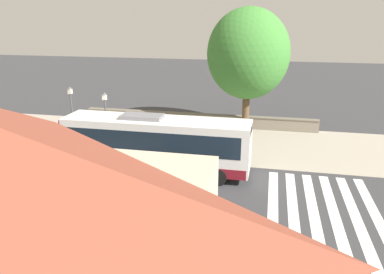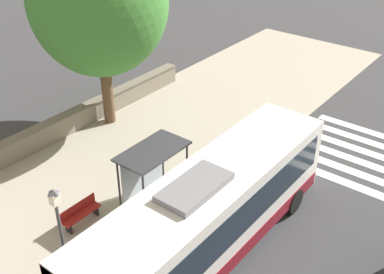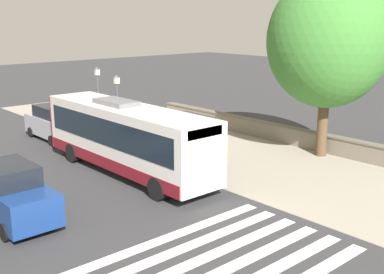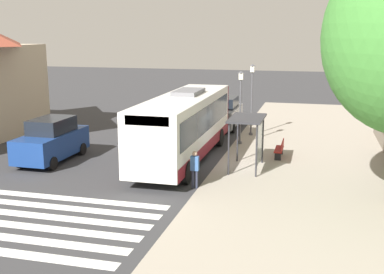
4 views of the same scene
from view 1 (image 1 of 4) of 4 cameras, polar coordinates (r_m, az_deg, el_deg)
ground_plane at (r=24.37m, az=-3.17°, el=-3.69°), size 120.00×120.00×0.00m
sidewalk_plaza at (r=28.47m, az=-0.81°, el=-0.42°), size 9.00×44.00×0.02m
crosswalk_stripes at (r=19.28m, az=19.43°, el=-10.87°), size 9.00×5.25×0.01m
stone_wall at (r=32.11m, az=0.80°, el=2.69°), size 0.60×20.00×1.05m
bus at (r=22.22m, az=-5.47°, el=-0.93°), size 2.60×11.04×3.50m
bus_shelter at (r=25.10m, az=-1.06°, el=1.92°), size 1.56×2.77×2.50m
pedestrian at (r=23.22m, az=6.16°, el=-2.43°), size 0.34×0.22×1.59m
bench at (r=27.37m, az=-5.64°, el=-0.24°), size 0.40×1.62×0.88m
street_lamp_near at (r=25.45m, az=-12.97°, el=2.81°), size 0.28×0.28×4.26m
street_lamp_far at (r=26.86m, az=-17.79°, el=3.47°), size 0.28×0.28×4.49m
shade_tree at (r=29.83m, az=8.56°, el=12.40°), size 6.37×6.37×9.72m
parked_car_behind_bus at (r=26.61m, az=-23.26°, el=-0.96°), size 1.98×4.54×2.11m
parked_car_far_lane at (r=16.37m, az=-5.59°, el=-11.07°), size 1.99×4.59×2.18m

